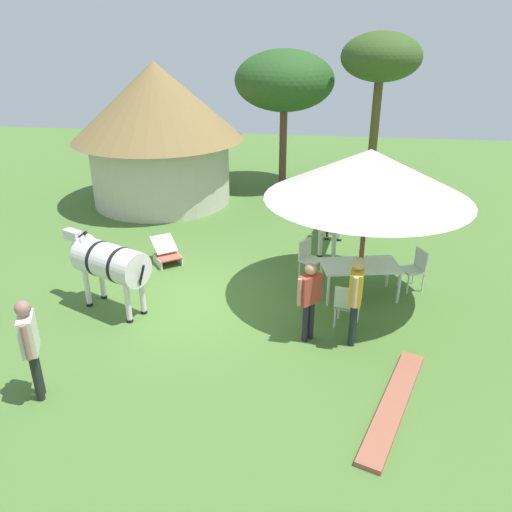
# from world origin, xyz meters

# --- Properties ---
(ground_plane) EXTENTS (36.00, 36.00, 0.00)m
(ground_plane) POSITION_xyz_m (0.00, 0.00, 0.00)
(ground_plane) COLOR #4B7131
(thatched_hut) EXTENTS (5.35, 5.35, 4.34)m
(thatched_hut) POSITION_xyz_m (-2.85, 6.36, 2.38)
(thatched_hut) COLOR beige
(thatched_hut) RESTS_ON ground_plane
(shade_umbrella) EXTENTS (4.07, 4.07, 3.16)m
(shade_umbrella) POSITION_xyz_m (3.29, 0.71, 2.67)
(shade_umbrella) COLOR brown
(shade_umbrella) RESTS_ON ground_plane
(patio_dining_table) EXTENTS (1.75, 1.20, 0.74)m
(patio_dining_table) POSITION_xyz_m (3.29, 0.71, 0.66)
(patio_dining_table) COLOR silver
(patio_dining_table) RESTS_ON ground_plane
(patio_chair_near_lawn) EXTENTS (0.59, 0.60, 0.90)m
(patio_chair_near_lawn) POSITION_xyz_m (2.17, 1.44, 0.52)
(patio_chair_near_lawn) COLOR silver
(patio_chair_near_lawn) RESTS_ON ground_plane
(patio_chair_east_end) EXTENTS (0.52, 0.50, 0.90)m
(patio_chair_east_end) POSITION_xyz_m (3.00, -0.59, 0.52)
(patio_chair_east_end) COLOR white
(patio_chair_east_end) RESTS_ON ground_plane
(patio_chair_near_hut) EXTENTS (0.56, 0.57, 0.90)m
(patio_chair_near_hut) POSITION_xyz_m (4.51, 1.25, 0.52)
(patio_chair_near_hut) COLOR silver
(patio_chair_near_hut) RESTS_ON ground_plane
(guest_beside_umbrella) EXTENTS (0.43, 0.43, 1.55)m
(guest_beside_umbrella) POSITION_xyz_m (2.31, -1.11, 0.93)
(guest_beside_umbrella) COLOR #22202B
(guest_beside_umbrella) RESTS_ON ground_plane
(guest_behind_table) EXTENTS (0.27, 0.61, 1.71)m
(guest_behind_table) POSITION_xyz_m (3.11, -1.10, 1.03)
(guest_behind_table) COLOR black
(guest_behind_table) RESTS_ON ground_plane
(standing_watcher) EXTENTS (0.39, 0.56, 1.70)m
(standing_watcher) POSITION_xyz_m (-1.71, -3.31, 1.02)
(standing_watcher) COLOR black
(standing_watcher) RESTS_ON ground_plane
(striped_lounge_chair) EXTENTS (0.91, 0.97, 0.58)m
(striped_lounge_chair) POSITION_xyz_m (-1.26, 1.72, 0.25)
(striped_lounge_chair) COLOR #C35540
(striped_lounge_chair) RESTS_ON ground_plane
(zebra_nearest_camera) EXTENTS (2.06, 1.28, 1.59)m
(zebra_nearest_camera) POSITION_xyz_m (-1.65, -0.58, 1.05)
(zebra_nearest_camera) COLOR silver
(zebra_nearest_camera) RESTS_ON ground_plane
(zebra_by_umbrella) EXTENTS (0.80, 2.25, 1.50)m
(zebra_by_umbrella) POSITION_xyz_m (2.66, 3.23, 0.96)
(zebra_by_umbrella) COLOR silver
(zebra_by_umbrella) RESTS_ON ground_plane
(acacia_tree_behind_hut) EXTENTS (2.46, 2.46, 5.15)m
(acacia_tree_behind_hut) POSITION_xyz_m (3.87, 7.86, 4.33)
(acacia_tree_behind_hut) COLOR brown
(acacia_tree_behind_hut) RESTS_ON ground_plane
(acacia_tree_far_lawn) EXTENTS (3.33, 3.33, 4.61)m
(acacia_tree_far_lawn) POSITION_xyz_m (0.85, 8.70, 3.59)
(acacia_tree_far_lawn) COLOR brown
(acacia_tree_far_lawn) RESTS_ON ground_plane
(brick_patio_kerb) EXTENTS (1.26, 2.76, 0.08)m
(brick_patio_kerb) POSITION_xyz_m (3.71, -2.74, 0.04)
(brick_patio_kerb) COLOR #9D5842
(brick_patio_kerb) RESTS_ON ground_plane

